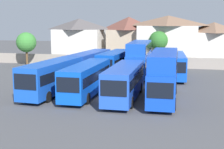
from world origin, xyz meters
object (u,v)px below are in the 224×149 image
at_px(bus_6, 115,62).
at_px(house_terrace_right, 168,39).
at_px(bus_3, 125,80).
at_px(bus_7, 139,57).
at_px(bus_2, 87,78).
at_px(bus_4, 164,73).
at_px(tree_right_of_lot, 158,41).
at_px(bus_1, 52,76).
at_px(house_terrace_far_right, 213,42).
at_px(house_terrace_centre, 129,38).
at_px(bus_5, 90,62).
at_px(tree_left_of_lot, 26,42).
at_px(bus_8, 175,64).
at_px(house_terrace_left, 79,39).

relative_size(bus_6, house_terrace_right, 0.91).
height_order(bus_3, bus_7, bus_7).
relative_size(bus_2, bus_7, 1.03).
height_order(bus_4, tree_right_of_lot, tree_right_of_lot).
bearing_deg(bus_3, bus_7, -178.76).
bearing_deg(bus_1, bus_3, 91.03).
bearing_deg(bus_2, house_terrace_right, 167.74).
relative_size(bus_3, bus_4, 0.99).
height_order(bus_2, bus_4, bus_4).
bearing_deg(house_terrace_far_right, bus_6, -127.65).
xyz_separation_m(bus_3, house_terrace_centre, (-5.53, 32.50, 2.48)).
distance_m(bus_1, bus_5, 12.90).
xyz_separation_m(bus_4, house_terrace_centre, (-9.33, 32.06, 1.68)).
bearing_deg(tree_right_of_lot, bus_6, -110.71).
height_order(bus_7, house_terrace_far_right, house_terrace_far_right).
relative_size(house_terrace_far_right, tree_left_of_lot, 1.31).
distance_m(bus_7, bus_8, 5.10).
distance_m(bus_2, bus_7, 13.61).
relative_size(bus_2, tree_left_of_lot, 1.88).
distance_m(bus_6, house_terrace_right, 19.16).
xyz_separation_m(house_terrace_far_right, tree_right_of_lot, (-9.63, -5.92, 0.52)).
height_order(bus_1, bus_4, bus_4).
xyz_separation_m(bus_7, house_terrace_left, (-15.04, 18.05, 1.46)).
height_order(bus_4, bus_7, bus_7).
height_order(bus_5, tree_left_of_lot, tree_left_of_lot).
distance_m(bus_2, house_terrace_left, 33.28).
xyz_separation_m(bus_1, bus_3, (7.92, -0.32, -0.10)).
height_order(bus_4, bus_5, bus_4).
distance_m(bus_1, tree_right_of_lot, 27.21).
distance_m(bus_2, house_terrace_centre, 32.01).
xyz_separation_m(bus_4, house_terrace_right, (-1.54, 30.57, 1.76)).
distance_m(house_terrace_centre, house_terrace_right, 7.93).
distance_m(bus_1, bus_7, 15.28).
xyz_separation_m(house_terrace_centre, house_terrace_far_right, (16.10, -0.64, -0.54)).
bearing_deg(bus_4, tree_right_of_lot, -175.08).
bearing_deg(house_terrace_right, house_terrace_far_right, 5.80).
bearing_deg(house_terrace_left, bus_3, -63.80).
bearing_deg(house_terrace_centre, bus_3, -80.34).
xyz_separation_m(tree_left_of_lot, tree_right_of_lot, (22.44, 5.50, 0.28)).
xyz_separation_m(bus_6, house_terrace_far_right, (14.51, 18.80, 1.87)).
bearing_deg(house_terrace_right, house_terrace_left, 177.58).
height_order(bus_4, house_terrace_centre, house_terrace_centre).
relative_size(bus_8, house_terrace_centre, 1.24).
bearing_deg(tree_right_of_lot, tree_left_of_lot, -166.23).
bearing_deg(bus_5, bus_6, 91.12).
relative_size(bus_3, bus_8, 1.02).
bearing_deg(house_terrace_right, bus_3, -94.17).
height_order(bus_3, bus_6, bus_6).
bearing_deg(bus_7, bus_3, 0.11).
bearing_deg(bus_7, house_terrace_centre, -167.61).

